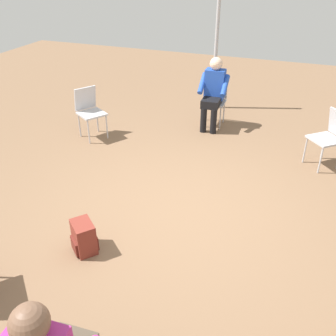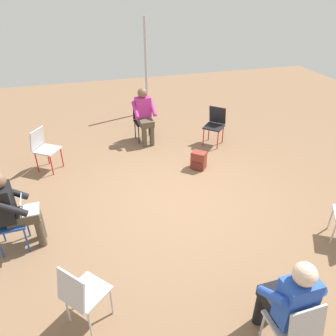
{
  "view_description": "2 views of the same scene",
  "coord_description": "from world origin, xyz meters",
  "px_view_note": "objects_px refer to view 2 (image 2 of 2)",
  "views": [
    {
      "loc": [
        -3.54,
        -1.16,
        2.82
      ],
      "look_at": [
        -0.12,
        0.1,
        0.68
      ],
      "focal_mm": 40.0,
      "sensor_mm": 36.0,
      "label": 1
    },
    {
      "loc": [
        4.33,
        -1.41,
        3.39
      ],
      "look_at": [
        -0.32,
        -0.09,
        0.52
      ],
      "focal_mm": 35.0,
      "sensor_mm": 36.0,
      "label": 2
    }
  ],
  "objects_px": {
    "chair_southeast": "(82,293)",
    "person_in_blue": "(289,298)",
    "chair_south": "(3,221)",
    "chair_northwest": "(215,123)",
    "person_with_laptop": "(13,207)",
    "backpack_near_laptop_user": "(199,161)",
    "chair_southwest": "(44,147)",
    "person_in_magenta": "(144,113)",
    "chair_east": "(296,326)",
    "chair_west": "(143,119)"
  },
  "relations": [
    {
      "from": "chair_southeast",
      "to": "person_in_blue",
      "type": "distance_m",
      "value": 2.11
    },
    {
      "from": "chair_south",
      "to": "person_in_blue",
      "type": "height_order",
      "value": "person_in_blue"
    },
    {
      "from": "chair_northwest",
      "to": "chair_southeast",
      "type": "height_order",
      "value": "same"
    },
    {
      "from": "person_with_laptop",
      "to": "backpack_near_laptop_user",
      "type": "relative_size",
      "value": 3.44
    },
    {
      "from": "chair_northwest",
      "to": "chair_southwest",
      "type": "distance_m",
      "value": 3.67
    },
    {
      "from": "chair_southwest",
      "to": "chair_northwest",
      "type": "bearing_deg",
      "value": 127.08
    },
    {
      "from": "chair_southwest",
      "to": "person_in_blue",
      "type": "distance_m",
      "value": 5.1
    },
    {
      "from": "person_in_magenta",
      "to": "backpack_near_laptop_user",
      "type": "relative_size",
      "value": 3.44
    },
    {
      "from": "chair_south",
      "to": "chair_east",
      "type": "bearing_deg",
      "value": 47.12
    },
    {
      "from": "person_with_laptop",
      "to": "person_in_blue",
      "type": "height_order",
      "value": "same"
    },
    {
      "from": "chair_west",
      "to": "chair_east",
      "type": "relative_size",
      "value": 1.0
    },
    {
      "from": "person_with_laptop",
      "to": "person_in_magenta",
      "type": "bearing_deg",
      "value": 136.87
    },
    {
      "from": "chair_west",
      "to": "chair_northwest",
      "type": "xyz_separation_m",
      "value": [
        0.71,
        1.52,
        0.0
      ]
    },
    {
      "from": "chair_south",
      "to": "chair_northwest",
      "type": "bearing_deg",
      "value": 116.76
    },
    {
      "from": "chair_northwest",
      "to": "person_in_magenta",
      "type": "relative_size",
      "value": 0.69
    },
    {
      "from": "chair_south",
      "to": "backpack_near_laptop_user",
      "type": "relative_size",
      "value": 2.36
    },
    {
      "from": "person_in_blue",
      "to": "backpack_near_laptop_user",
      "type": "relative_size",
      "value": 3.44
    },
    {
      "from": "chair_west",
      "to": "backpack_near_laptop_user",
      "type": "relative_size",
      "value": 2.36
    },
    {
      "from": "person_with_laptop",
      "to": "person_in_magenta",
      "type": "relative_size",
      "value": 1.0
    },
    {
      "from": "person_in_magenta",
      "to": "chair_east",
      "type": "bearing_deg",
      "value": 90.11
    },
    {
      "from": "chair_northwest",
      "to": "chair_east",
      "type": "bearing_deg",
      "value": 119.14
    },
    {
      "from": "chair_east",
      "to": "chair_south",
      "type": "bearing_deg",
      "value": 138.45
    },
    {
      "from": "chair_northwest",
      "to": "backpack_near_laptop_user",
      "type": "xyz_separation_m",
      "value": [
        0.97,
        -0.74,
        -0.34
      ]
    },
    {
      "from": "chair_west",
      "to": "person_in_magenta",
      "type": "height_order",
      "value": "person_in_magenta"
    },
    {
      "from": "chair_southwest",
      "to": "chair_east",
      "type": "height_order",
      "value": "same"
    },
    {
      "from": "chair_northwest",
      "to": "chair_east",
      "type": "relative_size",
      "value": 1.0
    },
    {
      "from": "person_in_magenta",
      "to": "person_in_blue",
      "type": "distance_m",
      "value": 5.17
    },
    {
      "from": "chair_northwest",
      "to": "chair_south",
      "type": "height_order",
      "value": "same"
    },
    {
      "from": "chair_west",
      "to": "chair_south",
      "type": "relative_size",
      "value": 1.0
    },
    {
      "from": "chair_south",
      "to": "backpack_near_laptop_user",
      "type": "xyz_separation_m",
      "value": [
        -1.37,
        3.36,
        -0.34
      ]
    },
    {
      "from": "person_in_blue",
      "to": "chair_northwest",
      "type": "bearing_deg",
      "value": 73.85
    },
    {
      "from": "chair_southwest",
      "to": "person_with_laptop",
      "type": "distance_m",
      "value": 2.2
    },
    {
      "from": "chair_west",
      "to": "person_in_blue",
      "type": "relative_size",
      "value": 0.69
    },
    {
      "from": "chair_southwest",
      "to": "person_in_magenta",
      "type": "distance_m",
      "value": 2.28
    },
    {
      "from": "chair_northwest",
      "to": "backpack_near_laptop_user",
      "type": "bearing_deg",
      "value": 95.78
    },
    {
      "from": "chair_south",
      "to": "person_in_magenta",
      "type": "height_order",
      "value": "person_in_magenta"
    },
    {
      "from": "person_in_blue",
      "to": "person_in_magenta",
      "type": "bearing_deg",
      "value": 91.83
    },
    {
      "from": "chair_southwest",
      "to": "backpack_near_laptop_user",
      "type": "xyz_separation_m",
      "value": [
        0.81,
        2.93,
        -0.34
      ]
    },
    {
      "from": "chair_east",
      "to": "chair_west",
      "type": "bearing_deg",
      "value": 91.77
    },
    {
      "from": "chair_east",
      "to": "chair_south",
      "type": "relative_size",
      "value": 1.0
    },
    {
      "from": "chair_northwest",
      "to": "person_with_laptop",
      "type": "height_order",
      "value": "person_with_laptop"
    },
    {
      "from": "chair_west",
      "to": "chair_south",
      "type": "bearing_deg",
      "value": 46.41
    },
    {
      "from": "chair_southeast",
      "to": "person_in_blue",
      "type": "relative_size",
      "value": 0.69
    },
    {
      "from": "chair_southeast",
      "to": "person_in_blue",
      "type": "bearing_deg",
      "value": 27.13
    },
    {
      "from": "chair_northwest",
      "to": "chair_west",
      "type": "bearing_deg",
      "value": 18.05
    },
    {
      "from": "chair_southeast",
      "to": "person_with_laptop",
      "type": "bearing_deg",
      "value": 166.73
    },
    {
      "from": "person_in_magenta",
      "to": "chair_west",
      "type": "bearing_deg",
      "value": -90.0
    },
    {
      "from": "chair_southwest",
      "to": "chair_southeast",
      "type": "height_order",
      "value": "same"
    },
    {
      "from": "chair_west",
      "to": "backpack_near_laptop_user",
      "type": "distance_m",
      "value": 1.88
    },
    {
      "from": "chair_west",
      "to": "backpack_near_laptop_user",
      "type": "xyz_separation_m",
      "value": [
        1.68,
        0.78,
        -0.34
      ]
    }
  ]
}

